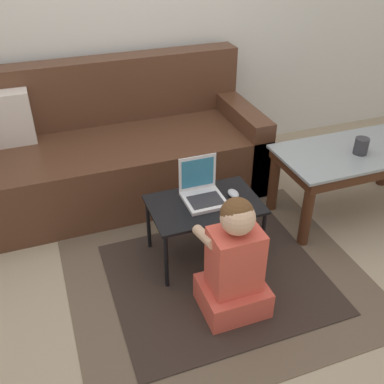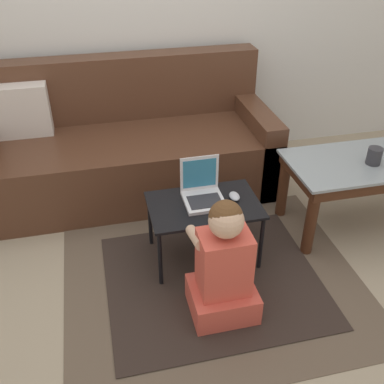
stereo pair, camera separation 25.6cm
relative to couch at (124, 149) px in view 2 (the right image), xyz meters
name	(u,v)px [view 2 (the right image)]	position (x,y,z in m)	size (l,w,h in m)	color
ground_plane	(189,274)	(0.25, -1.06, -0.31)	(16.00, 16.00, 0.00)	gray
wall_back	(141,0)	(0.25, 0.45, 0.94)	(9.00, 0.06, 2.50)	silver
area_rug	(213,280)	(0.36, -1.15, -0.31)	(1.68, 1.43, 0.01)	brown
couch	(124,149)	(0.00, 0.00, 0.00)	(2.10, 0.85, 0.92)	#4C2D1E
coffee_table	(370,170)	(1.48, -0.82, 0.10)	(1.07, 0.52, 0.49)	gray
laptop_desk	(204,210)	(0.36, -0.92, 0.04)	(0.64, 0.41, 0.39)	black
laptop	(203,194)	(0.37, -0.88, 0.12)	(0.23, 0.23, 0.24)	silver
computer_mouse	(234,196)	(0.55, -0.91, 0.09)	(0.06, 0.09, 0.03)	#B2B7C1
person_seated	(224,268)	(0.35, -1.37, -0.01)	(0.34, 0.38, 0.70)	#CC4C3D
cup_on_table	(374,156)	(1.45, -0.87, 0.23)	(0.09, 0.09, 0.11)	#2D2D33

